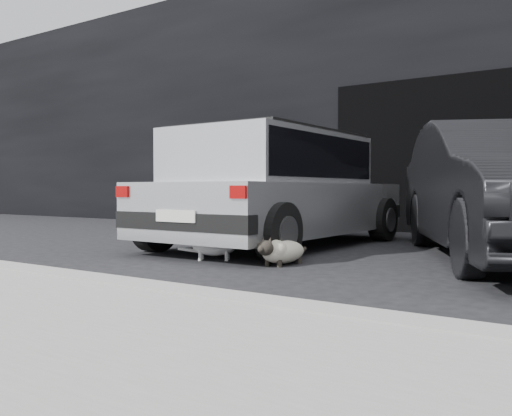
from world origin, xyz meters
The scene contains 9 objects.
ground centered at (0.00, 0.00, 0.00)m, with size 80.00×80.00×0.00m, color black.
building_facade centered at (1.00, 6.00, 2.50)m, with size 34.00×4.00×5.00m, color black.
garage_opening centered at (1.00, 3.99, 1.30)m, with size 4.00×0.10×2.60m, color black.
curb centered at (1.00, -2.60, 0.06)m, with size 18.00×0.25×0.12m, color gray.
sidewalk centered at (1.00, -3.80, 0.06)m, with size 18.00×2.20×0.11m, color gray.
silver_hatchback centered at (-0.41, 0.83, 0.81)m, with size 2.05×4.04×1.48m.
second_car centered at (2.33, 0.95, 0.74)m, with size 1.56×4.48×1.48m, color black.
cat_siamese centered at (0.55, -0.66, 0.13)m, with size 0.33×0.86×0.30m.
cat_white centered at (-0.19, -0.71, 0.16)m, with size 0.61×0.45×0.32m.
Camera 1 is at (3.25, -5.15, 0.74)m, focal length 38.00 mm.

